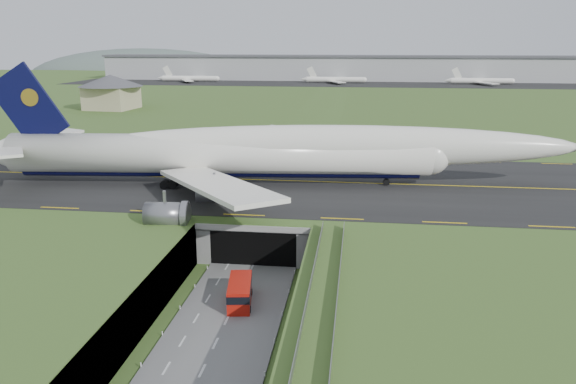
# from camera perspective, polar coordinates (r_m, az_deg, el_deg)

# --- Properties ---
(ground) EXTENTS (900.00, 900.00, 0.00)m
(ground) POSITION_cam_1_polar(r_m,az_deg,el_deg) (71.40, -4.75, -10.01)
(ground) COLOR #415B24
(ground) RESTS_ON ground
(airfield_deck) EXTENTS (800.00, 800.00, 6.00)m
(airfield_deck) POSITION_cam_1_polar(r_m,az_deg,el_deg) (70.18, -4.81, -7.79)
(airfield_deck) COLOR gray
(airfield_deck) RESTS_ON ground
(trench_road) EXTENTS (12.00, 75.00, 0.20)m
(trench_road) POSITION_cam_1_polar(r_m,az_deg,el_deg) (64.81, -6.15, -12.70)
(trench_road) COLOR slate
(trench_road) RESTS_ON ground
(taxiway) EXTENTS (800.00, 44.00, 0.18)m
(taxiway) POSITION_cam_1_polar(r_m,az_deg,el_deg) (100.13, -0.95, 1.14)
(taxiway) COLOR black
(taxiway) RESTS_ON airfield_deck
(tunnel_portal) EXTENTS (17.00, 22.30, 6.00)m
(tunnel_portal) POSITION_cam_1_polar(r_m,az_deg,el_deg) (85.43, -2.50, -3.27)
(tunnel_portal) COLOR gray
(tunnel_portal) RESTS_ON ground
(guideway) EXTENTS (3.00, 53.00, 7.05)m
(guideway) POSITION_cam_1_polar(r_m,az_deg,el_deg) (50.70, 3.13, -14.35)
(guideway) COLOR #A8A8A3
(guideway) RESTS_ON ground
(jumbo_jet) EXTENTS (103.87, 64.87, 21.54)m
(jumbo_jet) POSITION_cam_1_polar(r_m,az_deg,el_deg) (96.29, -2.60, 4.05)
(jumbo_jet) COLOR white
(jumbo_jet) RESTS_ON ground
(shuttle_tram) EXTENTS (3.63, 7.30, 2.87)m
(shuttle_tram) POSITION_cam_1_polar(r_m,az_deg,el_deg) (67.43, -4.91, -10.10)
(shuttle_tram) COLOR red
(shuttle_tram) RESTS_ON ground
(service_building) EXTENTS (25.17, 25.17, 12.48)m
(service_building) POSITION_cam_1_polar(r_m,az_deg,el_deg) (216.96, -17.54, 9.96)
(service_building) COLOR #BBB087
(service_building) RESTS_ON ground
(cargo_terminal) EXTENTS (320.00, 67.00, 15.60)m
(cargo_terminal) POSITION_cam_1_polar(r_m,az_deg,el_deg) (363.22, 5.16, 12.47)
(cargo_terminal) COLOR #B2B2B2
(cargo_terminal) RESTS_ON ground
(distant_hills) EXTENTS (700.00, 91.00, 60.00)m
(distant_hills) POSITION_cam_1_polar(r_m,az_deg,el_deg) (496.93, 13.29, 10.75)
(distant_hills) COLOR slate
(distant_hills) RESTS_ON ground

